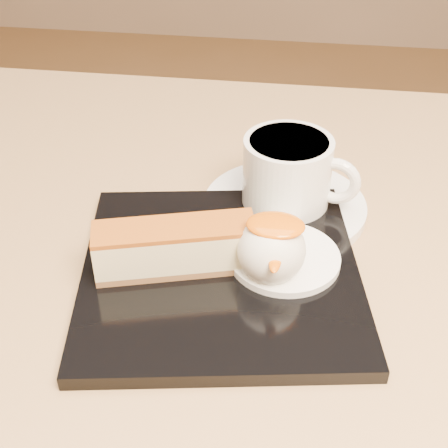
# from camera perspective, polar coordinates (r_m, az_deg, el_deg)

# --- Properties ---
(table) EXTENTS (0.80, 0.80, 0.72)m
(table) POSITION_cam_1_polar(r_m,az_deg,el_deg) (0.61, 0.10, -16.98)
(table) COLOR black
(table) RESTS_ON ground
(dessert_plate) EXTENTS (0.25, 0.25, 0.01)m
(dessert_plate) POSITION_cam_1_polar(r_m,az_deg,el_deg) (0.50, -0.32, -4.45)
(dessert_plate) COLOR black
(dessert_plate) RESTS_ON table
(cheesecake) EXTENTS (0.13, 0.07, 0.04)m
(cheesecake) POSITION_cam_1_polar(r_m,az_deg,el_deg) (0.49, -4.49, -2.12)
(cheesecake) COLOR brown
(cheesecake) RESTS_ON dessert_plate
(cream_smear) EXTENTS (0.09, 0.09, 0.01)m
(cream_smear) POSITION_cam_1_polar(r_m,az_deg,el_deg) (0.51, 5.54, -3.08)
(cream_smear) COLOR white
(cream_smear) RESTS_ON dessert_plate
(ice_cream_scoop) EXTENTS (0.05, 0.05, 0.05)m
(ice_cream_scoop) POSITION_cam_1_polar(r_m,az_deg,el_deg) (0.48, 4.35, -2.37)
(ice_cream_scoop) COLOR white
(ice_cream_scoop) RESTS_ON cream_smear
(mango_sauce) EXTENTS (0.04, 0.03, 0.01)m
(mango_sauce) POSITION_cam_1_polar(r_m,az_deg,el_deg) (0.46, 4.75, -0.11)
(mango_sauce) COLOR #E16107
(mango_sauce) RESTS_ON ice_cream_scoop
(mint_sprig) EXTENTS (0.03, 0.02, 0.00)m
(mint_sprig) POSITION_cam_1_polar(r_m,az_deg,el_deg) (0.52, 2.54, -0.77)
(mint_sprig) COLOR #2E8B2D
(mint_sprig) RESTS_ON cream_smear
(saucer) EXTENTS (0.15, 0.15, 0.01)m
(saucer) POSITION_cam_1_polar(r_m,az_deg,el_deg) (0.58, 5.56, 1.62)
(saucer) COLOR white
(saucer) RESTS_ON table
(coffee_cup) EXTENTS (0.11, 0.08, 0.06)m
(coffee_cup) POSITION_cam_1_polar(r_m,az_deg,el_deg) (0.56, 5.98, 4.79)
(coffee_cup) COLOR white
(coffee_cup) RESTS_ON saucer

